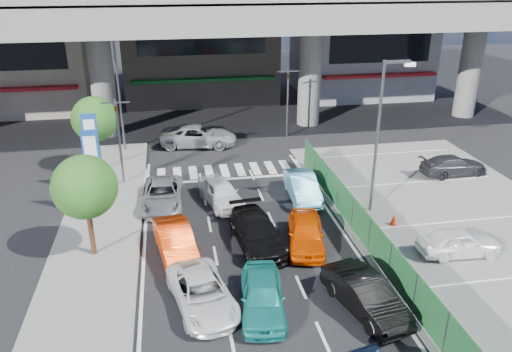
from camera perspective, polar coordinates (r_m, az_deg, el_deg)
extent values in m
plane|color=black|center=(20.66, 0.74, -13.04)|extent=(120.00, 120.00, 0.00)
cube|color=slate|center=(26.21, 24.38, -6.82)|extent=(12.00, 28.00, 0.06)
cube|color=slate|center=(24.03, -17.97, -8.49)|extent=(4.00, 30.00, 0.12)
cylinder|color=slate|center=(39.55, -17.12, 10.11)|extent=(1.80, 1.80, 8.00)
cylinder|color=slate|center=(40.82, 6.15, 11.36)|extent=(1.80, 1.80, 8.00)
cylinder|color=slate|center=(46.64, 23.26, 11.12)|extent=(1.80, 1.80, 8.00)
cube|color=slate|center=(38.66, -5.61, 18.23)|extent=(64.00, 14.00, 2.00)
cube|color=#9E9280|center=(50.39, -25.61, 14.42)|extent=(12.00, 10.00, 13.00)
cube|color=red|center=(46.12, -26.32, 8.95)|extent=(10.80, 1.60, 0.25)
cube|color=gray|center=(49.72, -6.68, 17.49)|extent=(14.00, 10.00, 15.00)
cube|color=#146622|center=(45.39, -5.95, 10.99)|extent=(12.60, 1.60, 0.25)
cube|color=black|center=(44.67, -6.26, 17.87)|extent=(11.20, 0.10, 6.75)
cube|color=gray|center=(52.43, 11.91, 15.80)|extent=(12.00, 10.00, 12.00)
cube|color=red|center=(48.27, 13.81, 11.19)|extent=(10.80, 1.60, 0.25)
cube|color=black|center=(47.76, 14.22, 15.66)|extent=(9.60, 0.10, 5.40)
cylinder|color=#595B60|center=(30.12, -15.32, 3.67)|extent=(0.14, 0.14, 5.20)
cube|color=#595B60|center=(29.45, -15.81, 8.07)|extent=(1.60, 0.08, 0.08)
imported|color=black|center=(29.52, -15.75, 7.51)|extent=(0.26, 1.24, 0.50)
cylinder|color=#595B60|center=(37.68, 3.61, 8.27)|extent=(0.14, 0.14, 5.20)
cube|color=#595B60|center=(37.15, 3.71, 11.86)|extent=(1.60, 0.08, 0.08)
imported|color=black|center=(37.21, 3.70, 11.40)|extent=(0.26, 1.24, 0.50)
cylinder|color=#595B60|center=(25.92, 13.65, 4.00)|extent=(0.16, 0.16, 8.00)
cube|color=#595B60|center=(25.22, 15.77, 12.45)|extent=(1.40, 0.15, 0.15)
cube|color=silver|center=(25.55, 17.18, 12.08)|extent=(0.50, 0.22, 0.18)
cylinder|color=#595B60|center=(35.51, -15.35, 8.92)|extent=(0.16, 0.16, 8.00)
cube|color=#595B60|center=(34.77, -15.03, 15.23)|extent=(1.40, 0.15, 0.15)
cube|color=silver|center=(34.74, -13.81, 15.09)|extent=(0.50, 0.22, 0.18)
cylinder|color=#595B60|center=(27.09, -17.70, -2.25)|extent=(0.10, 0.10, 2.20)
cube|color=navy|center=(26.30, -18.24, 1.90)|extent=(0.80, 0.12, 3.00)
cube|color=white|center=(26.24, -18.26, 1.84)|extent=(0.60, 0.02, 2.40)
cylinder|color=#595B60|center=(29.88, -17.83, 0.13)|extent=(0.10, 0.10, 2.20)
cube|color=navy|center=(29.17, -18.32, 3.93)|extent=(0.80, 0.12, 3.00)
cube|color=white|center=(29.10, -18.34, 3.88)|extent=(0.60, 0.02, 2.40)
cylinder|color=#382314|center=(23.47, -18.31, -6.11)|extent=(0.24, 0.24, 2.40)
sphere|color=#1F4B15|center=(22.53, -19.00, -1.20)|extent=(2.80, 2.80, 2.80)
cylinder|color=#382314|center=(33.11, -17.52, 2.58)|extent=(0.24, 0.24, 2.40)
sphere|color=#1F4B15|center=(32.45, -17.98, 6.22)|extent=(2.80, 2.80, 2.80)
imported|color=white|center=(19.65, -6.16, -13.14)|extent=(2.85, 4.71, 1.22)
imported|color=teal|center=(19.28, 0.74, -13.50)|extent=(2.15, 4.23, 1.38)
imported|color=black|center=(19.74, 12.39, -13.13)|extent=(2.48, 4.42, 1.38)
imported|color=red|center=(22.88, -9.20, -7.41)|extent=(2.13, 4.37, 1.38)
imported|color=black|center=(23.31, 0.15, -6.46)|extent=(2.38, 4.92, 1.38)
imported|color=#E04500|center=(23.39, 5.72, -6.48)|extent=(2.45, 4.30, 1.38)
imported|color=gray|center=(27.57, -10.63, -2.12)|extent=(2.37, 4.70, 1.27)
imported|color=silver|center=(27.30, -4.03, -1.89)|extent=(2.61, 4.33, 1.38)
imported|color=#559EBA|center=(28.06, 5.31, -1.22)|extent=(1.64, 4.25, 1.38)
imported|color=#9C9EA3|center=(36.34, -6.59, 4.57)|extent=(5.76, 3.30, 1.51)
imported|color=white|center=(24.34, 22.20, -7.00)|extent=(3.76, 1.68, 1.26)
imported|color=#2D2D32|center=(33.30, 21.64, 1.13)|extent=(4.28, 1.92, 1.22)
cone|color=red|center=(26.07, 15.50, -4.71)|extent=(0.36, 0.36, 0.68)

